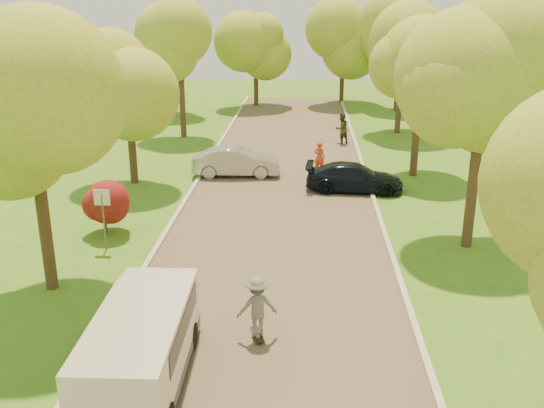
% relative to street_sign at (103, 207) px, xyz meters
% --- Properties ---
extents(ground, '(100.00, 100.00, 0.00)m').
position_rel_street_sign_xyz_m(ground, '(5.80, -4.00, -1.56)').
color(ground, '#33731B').
rests_on(ground, ground).
extents(road, '(8.00, 60.00, 0.01)m').
position_rel_street_sign_xyz_m(road, '(5.80, 4.00, -1.56)').
color(road, '#4C4438').
rests_on(road, ground).
extents(curb_left, '(0.18, 60.00, 0.12)m').
position_rel_street_sign_xyz_m(curb_left, '(1.75, 4.00, -1.50)').
color(curb_left, '#B2AD9E').
rests_on(curb_left, ground).
extents(curb_right, '(0.18, 60.00, 0.12)m').
position_rel_street_sign_xyz_m(curb_right, '(9.85, 4.00, -1.50)').
color(curb_right, '#B2AD9E').
rests_on(curb_right, ground).
extents(street_sign, '(0.55, 0.06, 2.17)m').
position_rel_street_sign_xyz_m(street_sign, '(0.00, 0.00, 0.00)').
color(street_sign, '#59595E').
rests_on(street_sign, ground).
extents(red_shrub, '(1.70, 1.70, 1.95)m').
position_rel_street_sign_xyz_m(red_shrub, '(-0.50, 1.50, -0.47)').
color(red_shrub, '#382619').
rests_on(red_shrub, ground).
extents(tree_l_mida, '(4.71, 4.60, 7.39)m').
position_rel_street_sign_xyz_m(tree_l_mida, '(-0.50, -3.00, 3.61)').
color(tree_l_mida, '#382619').
rests_on(tree_l_mida, ground).
extents(tree_l_midb, '(4.30, 4.20, 6.62)m').
position_rel_street_sign_xyz_m(tree_l_midb, '(-1.01, 8.00, 3.02)').
color(tree_l_midb, '#382619').
rests_on(tree_l_midb, ground).
extents(tree_l_far, '(4.92, 4.80, 7.79)m').
position_rel_street_sign_xyz_m(tree_l_far, '(-0.59, 18.00, 3.90)').
color(tree_l_far, '#382619').
rests_on(tree_l_far, ground).
extents(tree_r_mida, '(5.13, 5.00, 7.95)m').
position_rel_street_sign_xyz_m(tree_r_mida, '(12.82, 1.00, 3.97)').
color(tree_r_mida, '#382619').
rests_on(tree_r_mida, ground).
extents(tree_r_midb, '(4.51, 4.40, 7.01)m').
position_rel_street_sign_xyz_m(tree_r_midb, '(12.40, 10.00, 3.32)').
color(tree_r_midb, '#382619').
rests_on(tree_r_midb, ground).
extents(tree_r_far, '(5.33, 5.20, 8.34)m').
position_rel_street_sign_xyz_m(tree_r_far, '(13.03, 20.00, 4.27)').
color(tree_r_far, '#382619').
rests_on(tree_r_far, ground).
extents(tree_bg_a, '(5.12, 5.00, 7.72)m').
position_rel_street_sign_xyz_m(tree_bg_a, '(-2.98, 26.00, 3.75)').
color(tree_bg_a, '#382619').
rests_on(tree_bg_a, ground).
extents(tree_bg_b, '(5.12, 5.00, 7.95)m').
position_rel_street_sign_xyz_m(tree_bg_b, '(14.02, 28.00, 3.97)').
color(tree_bg_b, '#382619').
rests_on(tree_bg_b, ground).
extents(tree_bg_c, '(4.92, 4.80, 7.33)m').
position_rel_street_sign_xyz_m(tree_bg_c, '(3.01, 30.00, 3.46)').
color(tree_bg_c, '#382619').
rests_on(tree_bg_c, ground).
extents(tree_bg_d, '(5.12, 5.00, 7.72)m').
position_rel_street_sign_xyz_m(tree_bg_d, '(10.02, 32.00, 3.75)').
color(tree_bg_d, '#382619').
rests_on(tree_bg_d, ground).
extents(minivan, '(1.99, 4.86, 1.80)m').
position_rel_street_sign_xyz_m(minivan, '(3.30, -7.57, -0.62)').
color(minivan, silver).
rests_on(minivan, ground).
extents(silver_sedan, '(4.33, 1.71, 1.40)m').
position_rel_street_sign_xyz_m(silver_sedan, '(3.50, 9.45, -0.86)').
color(silver_sedan, '#9E9EA3').
rests_on(silver_sedan, ground).
extents(dark_sedan, '(4.48, 2.09, 1.26)m').
position_rel_street_sign_xyz_m(dark_sedan, '(9.10, 7.27, -0.93)').
color(dark_sedan, black).
rests_on(dark_sedan, ground).
extents(longboard, '(0.44, 0.86, 0.10)m').
position_rel_street_sign_xyz_m(longboard, '(5.72, -5.50, -1.47)').
color(longboard, black).
rests_on(longboard, ground).
extents(skateboarder, '(1.16, 0.85, 1.61)m').
position_rel_street_sign_xyz_m(skateboarder, '(5.72, -5.50, -0.65)').
color(skateboarder, slate).
rests_on(skateboarder, longboard).
extents(person_striped, '(0.67, 0.57, 1.56)m').
position_rel_street_sign_xyz_m(person_striped, '(7.57, 10.26, -0.79)').
color(person_striped, red).
rests_on(person_striped, ground).
extents(person_olive, '(1.15, 1.11, 1.87)m').
position_rel_street_sign_xyz_m(person_olive, '(8.99, 16.60, -0.63)').
color(person_olive, '#343620').
rests_on(person_olive, ground).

